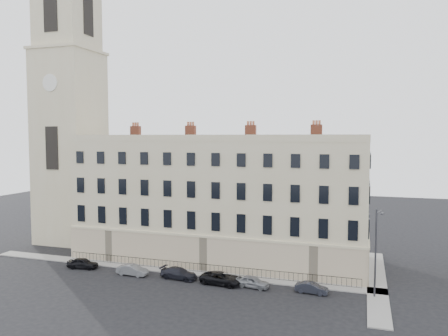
{
  "coord_description": "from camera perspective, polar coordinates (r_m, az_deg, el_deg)",
  "views": [
    {
      "loc": [
        11.51,
        -40.43,
        15.56
      ],
      "look_at": [
        -4.81,
        10.0,
        11.76
      ],
      "focal_mm": 35.0,
      "sensor_mm": 36.0,
      "label": 1
    }
  ],
  "objects": [
    {
      "name": "ground",
      "position": [
        44.82,
        2.0,
        -16.21
      ],
      "size": [
        160.0,
        160.0,
        0.0
      ],
      "primitive_type": "plane",
      "color": "black",
      "rests_on": "ground"
    },
    {
      "name": "terrace",
      "position": [
        55.82,
        -0.51,
        -4.2
      ],
      "size": [
        36.22,
        12.22,
        17.0
      ],
      "color": "beige",
      "rests_on": "ground"
    },
    {
      "name": "church_tower",
      "position": [
        68.51,
        -19.51,
        6.46
      ],
      "size": [
        8.0,
        8.13,
        44.0
      ],
      "color": "beige",
      "rests_on": "ground"
    },
    {
      "name": "pavement_terrace",
      "position": [
        52.6,
        -7.26,
        -13.07
      ],
      "size": [
        48.0,
        2.0,
        0.12
      ],
      "primitive_type": "cube",
      "color": "gray",
      "rests_on": "ground"
    },
    {
      "name": "pavement_east_return",
      "position": [
        50.87,
        19.31,
        -13.87
      ],
      "size": [
        2.0,
        24.0,
        0.12
      ],
      "primitive_type": "cube",
      "color": "gray",
      "rests_on": "ground"
    },
    {
      "name": "railings",
      "position": [
        51.3,
        -2.92,
        -12.91
      ],
      "size": [
        35.0,
        0.04,
        0.96
      ],
      "color": "black",
      "rests_on": "ground"
    },
    {
      "name": "car_a",
      "position": [
        55.43,
        -17.98,
        -11.74
      ],
      "size": [
        3.78,
        1.89,
        1.24
      ],
      "primitive_type": "imported",
      "rotation": [
        0.0,
        0.0,
        1.69
      ],
      "color": "black",
      "rests_on": "ground"
    },
    {
      "name": "car_b",
      "position": [
        51.44,
        -11.88,
        -12.9
      ],
      "size": [
        3.65,
        1.38,
        1.19
      ],
      "primitive_type": "imported",
      "rotation": [
        0.0,
        0.0,
        1.54
      ],
      "color": "slate",
      "rests_on": "ground"
    },
    {
      "name": "car_c",
      "position": [
        49.45,
        -5.93,
        -13.52
      ],
      "size": [
        4.35,
        2.12,
        1.22
      ],
      "primitive_type": "imported",
      "rotation": [
        0.0,
        0.0,
        1.47
      ],
      "color": "black",
      "rests_on": "ground"
    },
    {
      "name": "car_d",
      "position": [
        47.5,
        -0.34,
        -14.21
      ],
      "size": [
        4.71,
        2.47,
        1.26
      ],
      "primitive_type": "imported",
      "rotation": [
        0.0,
        0.0,
        1.49
      ],
      "color": "black",
      "rests_on": "ground"
    },
    {
      "name": "car_e",
      "position": [
        46.67,
        3.75,
        -14.61
      ],
      "size": [
        3.69,
        1.92,
        1.2
      ],
      "primitive_type": "imported",
      "rotation": [
        0.0,
        0.0,
        1.42
      ],
      "color": "gray",
      "rests_on": "ground"
    },
    {
      "name": "car_f",
      "position": [
        45.85,
        11.38,
        -15.11
      ],
      "size": [
        3.36,
        1.48,
        1.07
      ],
      "primitive_type": "imported",
      "rotation": [
        0.0,
        0.0,
        1.46
      ],
      "color": "#23252E",
      "rests_on": "ground"
    },
    {
      "name": "streetlamp",
      "position": [
        44.97,
        19.24,
        -9.98
      ],
      "size": [
        0.71,
        1.82,
        8.65
      ],
      "rotation": [
        0.0,
        0.0,
        -0.3
      ],
      "color": "#34343A",
      "rests_on": "ground"
    }
  ]
}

